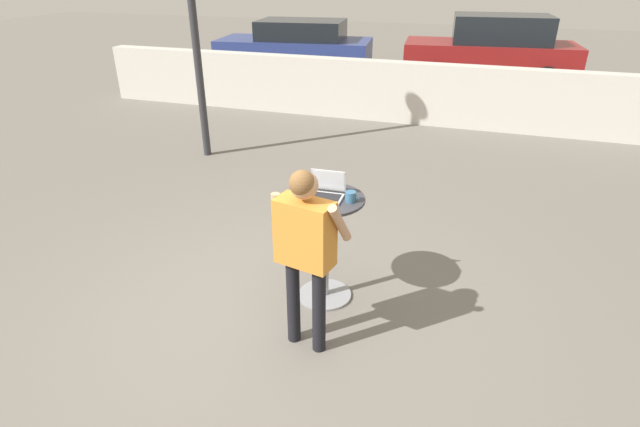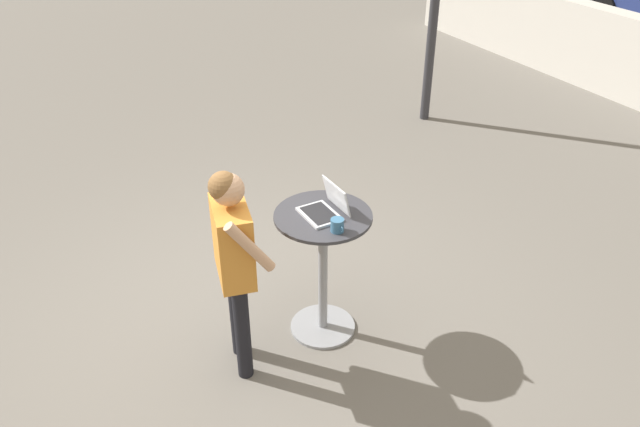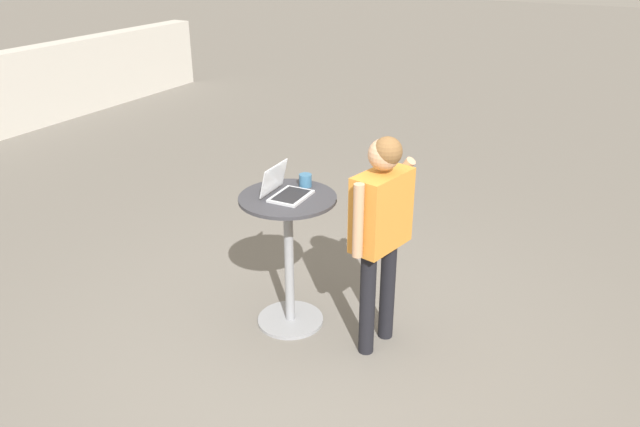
{
  "view_description": "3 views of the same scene",
  "coord_description": "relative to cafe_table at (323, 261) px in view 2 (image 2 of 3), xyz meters",
  "views": [
    {
      "loc": [
        1.61,
        -3.37,
        2.9
      ],
      "look_at": [
        0.44,
        0.19,
        1.01
      ],
      "focal_mm": 28.0,
      "sensor_mm": 36.0,
      "label": 1
    },
    {
      "loc": [
        3.72,
        -1.32,
        3.36
      ],
      "look_at": [
        0.49,
        0.35,
        1.12
      ],
      "focal_mm": 35.0,
      "sensor_mm": 36.0,
      "label": 2
    },
    {
      "loc": [
        -3.04,
        -1.73,
        2.78
      ],
      "look_at": [
        0.47,
        0.19,
        0.95
      ],
      "focal_mm": 35.0,
      "sensor_mm": 36.0,
      "label": 3
    }
  ],
  "objects": [
    {
      "name": "standing_person",
      "position": [
        0.06,
        -0.7,
        0.35
      ],
      "size": [
        0.62,
        0.33,
        1.59
      ],
      "color": "black",
      "rests_on": "ground_plane"
    },
    {
      "name": "coffee_mug",
      "position": [
        0.23,
        -0.01,
        0.45
      ],
      "size": [
        0.13,
        0.09,
        0.09
      ],
      "color": "#336084",
      "rests_on": "cafe_table"
    },
    {
      "name": "ground_plane",
      "position": [
        -0.41,
        -0.42,
        -0.65
      ],
      "size": [
        50.0,
        50.0,
        0.0
      ],
      "primitive_type": "plane",
      "color": "slate"
    },
    {
      "name": "laptop",
      "position": [
        -0.0,
        0.02,
        0.45
      ],
      "size": [
        0.32,
        0.29,
        0.22
      ],
      "color": "#B7BABF",
      "rests_on": "cafe_table"
    },
    {
      "name": "cafe_table",
      "position": [
        0.0,
        0.0,
        0.0
      ],
      "size": [
        0.7,
        0.7,
        1.05
      ],
      "color": "gray",
      "rests_on": "ground_plane"
    }
  ]
}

